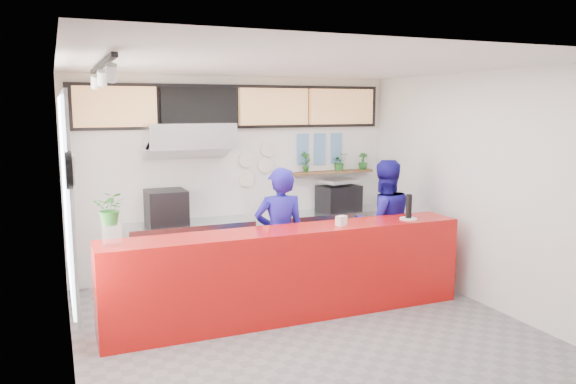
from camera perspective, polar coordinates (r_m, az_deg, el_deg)
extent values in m
plane|color=slate|center=(6.72, 1.56, -13.66)|extent=(5.00, 5.00, 0.00)
plane|color=silver|center=(6.23, 1.68, 12.79)|extent=(5.00, 5.00, 0.00)
plane|color=white|center=(8.62, -5.25, 1.63)|extent=(5.00, 0.00, 5.00)
plane|color=white|center=(5.76, -21.71, -2.49)|extent=(0.00, 5.00, 5.00)
plane|color=white|center=(7.67, 18.90, 0.32)|extent=(0.00, 5.00, 5.00)
cube|color=#B80F0D|center=(6.88, 0.20, -8.25)|extent=(4.50, 0.60, 1.10)
cube|color=beige|center=(8.54, -5.33, 8.96)|extent=(5.00, 0.02, 0.80)
cube|color=#B2B5BA|center=(8.33, -9.80, -6.08)|extent=(1.80, 0.60, 0.90)
cube|color=black|center=(8.11, -12.27, -1.52)|extent=(0.55, 0.55, 0.49)
cube|color=#B2B5BA|center=(8.02, -10.04, 5.67)|extent=(1.20, 0.70, 0.35)
cube|color=#B2B5BA|center=(8.03, -10.00, 4.25)|extent=(1.20, 0.69, 0.31)
cube|color=#B2B5BA|center=(9.10, 4.50, -4.71)|extent=(1.80, 0.60, 0.90)
cube|color=black|center=(9.02, 5.17, -0.61)|extent=(0.68, 0.53, 0.40)
cube|color=#ACADB3|center=(8.98, 5.20, 1.12)|extent=(0.64, 0.51, 0.05)
cube|color=brown|center=(9.13, 4.57, 2.04)|extent=(1.40, 0.18, 0.04)
cube|color=tan|center=(8.08, -17.13, 8.28)|extent=(1.10, 0.10, 0.55)
cube|color=black|center=(8.28, -9.03, 8.56)|extent=(1.10, 0.10, 0.55)
cube|color=tan|center=(8.63, -1.45, 8.66)|extent=(1.10, 0.10, 0.55)
cube|color=tan|center=(9.11, 5.44, 8.63)|extent=(1.10, 0.10, 0.55)
cube|color=black|center=(8.51, -5.26, 8.63)|extent=(4.80, 0.04, 0.65)
cube|color=silver|center=(6.02, -21.59, -0.08)|extent=(0.04, 2.20, 1.90)
cube|color=#B2B5BA|center=(6.02, -21.40, -0.07)|extent=(0.03, 2.30, 2.00)
cylinder|color=black|center=(4.79, -21.36, 2.04)|extent=(0.05, 0.30, 0.30)
cylinder|color=white|center=(4.79, -21.01, 2.06)|extent=(0.02, 0.26, 0.26)
cube|color=black|center=(5.69, -18.42, 12.14)|extent=(0.05, 2.40, 0.04)
cylinder|color=silver|center=(8.61, -4.26, 3.31)|extent=(0.24, 0.03, 0.24)
cylinder|color=silver|center=(8.72, -2.38, 2.73)|extent=(0.24, 0.03, 0.24)
cylinder|color=silver|center=(8.64, -4.23, 1.33)|extent=(0.24, 0.03, 0.24)
cylinder|color=silver|center=(8.71, -2.08, 4.38)|extent=(0.24, 0.03, 0.24)
cube|color=#598CBF|center=(8.94, 1.51, 5.14)|extent=(0.20, 0.02, 0.25)
cube|color=#598CBF|center=(9.07, 3.24, 5.18)|extent=(0.20, 0.02, 0.25)
cube|color=#598CBF|center=(9.21, 4.93, 5.21)|extent=(0.20, 0.02, 0.25)
cube|color=#598CBF|center=(8.96, 1.50, 3.54)|extent=(0.20, 0.02, 0.25)
cube|color=#598CBF|center=(9.09, 3.23, 3.60)|extent=(0.20, 0.02, 0.25)
cube|color=#598CBF|center=(9.22, 4.91, 3.66)|extent=(0.20, 0.02, 0.25)
imported|color=navy|center=(7.23, -0.83, -4.56)|extent=(0.72, 0.54, 1.80)
imported|color=navy|center=(8.02, 9.68, -3.25)|extent=(0.98, 0.82, 1.82)
imported|color=#226222|center=(8.90, 1.82, 3.09)|extent=(0.20, 0.16, 0.33)
imported|color=#226222|center=(9.17, 5.26, 3.08)|extent=(0.28, 0.25, 0.28)
imported|color=#226222|center=(9.39, 7.62, 3.13)|extent=(0.19, 0.18, 0.27)
cylinder|color=silver|center=(6.21, -17.46, -4.09)|extent=(0.22, 0.22, 0.25)
imported|color=#226222|center=(6.15, -17.58, -1.59)|extent=(0.39, 0.37, 0.36)
cube|color=silver|center=(6.95, 5.44, -2.92)|extent=(0.16, 0.13, 0.12)
cylinder|color=silver|center=(7.47, 12.13, -2.66)|extent=(0.23, 0.23, 0.02)
cylinder|color=black|center=(7.44, 12.17, -1.42)|extent=(0.10, 0.10, 0.31)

